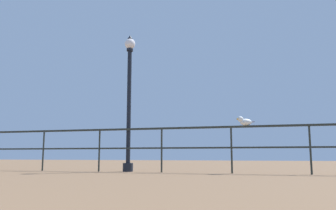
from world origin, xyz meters
TOP-DOWN VIEW (x-y plane):
  - pier_railing at (0.00, 9.94)m, footprint 25.85×0.05m
  - lamppost_center at (-0.11, 10.10)m, footprint 0.29×0.29m
  - seagull_on_rail at (2.91, 9.93)m, footprint 0.43×0.27m

SIDE VIEW (x-z plane):
  - pier_railing at x=0.00m, z-range 0.25..1.36m
  - seagull_on_rail at x=2.91m, z-range 1.10..1.31m
  - lamppost_center at x=-0.11m, z-range 0.17..3.85m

